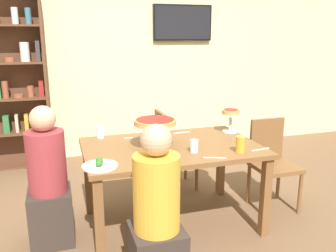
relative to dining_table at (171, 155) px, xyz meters
name	(u,v)px	position (x,y,z in m)	size (l,w,h in m)	color
ground_plane	(171,223)	(0.00, 0.00, -0.65)	(12.00, 12.00, 0.00)	brown
rear_partition	(123,54)	(0.00, 2.20, 0.75)	(8.00, 0.12, 2.80)	beige
dining_table	(171,155)	(0.00, 0.00, 0.00)	(1.50, 0.98, 0.74)	brown
bookshelf	(0,80)	(-1.57, 2.01, 0.48)	(1.10, 0.30, 2.21)	brown
television	(183,23)	(0.84, 2.11, 1.18)	(0.85, 0.05, 0.49)	black
diner_near_left	(157,223)	(-0.36, -0.79, -0.16)	(0.34, 0.34, 1.15)	#382D28
diner_head_west	(49,186)	(-1.03, 0.01, -0.16)	(0.34, 0.34, 1.15)	#382D28
chair_far_right	(170,146)	(0.23, 0.76, -0.16)	(0.40, 0.40, 0.87)	brown
chair_head_east	(271,159)	(1.05, 0.05, -0.16)	(0.40, 0.40, 0.87)	brown
deep_dish_pizza_stand	(155,124)	(-0.14, 0.01, 0.29)	(0.38, 0.38, 0.24)	silver
personal_pizza_stand	(231,116)	(0.68, 0.24, 0.26)	(0.20, 0.20, 0.23)	silver
salad_plate_near_diner	(151,161)	(-0.27, -0.35, 0.10)	(0.24, 0.24, 0.06)	white
salad_plate_far_diner	(100,165)	(-0.65, -0.33, 0.11)	(0.26, 0.26, 0.07)	white
beer_glass_amber_tall	(164,125)	(0.05, 0.40, 0.17)	(0.07, 0.07, 0.16)	gold
beer_glass_amber_short	(240,145)	(0.48, -0.34, 0.16)	(0.08, 0.08, 0.14)	gold
water_glass_clear_near	(100,132)	(-0.56, 0.42, 0.14)	(0.07, 0.07, 0.11)	white
water_glass_clear_far	(194,146)	(0.12, -0.22, 0.14)	(0.07, 0.07, 0.10)	white
cutlery_fork_near	(215,158)	(0.22, -0.40, 0.09)	(0.18, 0.02, 0.01)	silver
cutlery_knife_near	(134,138)	(-0.26, 0.33, 0.09)	(0.18, 0.02, 0.01)	silver
cutlery_fork_far	(260,149)	(0.67, -0.33, 0.09)	(0.18, 0.02, 0.01)	silver
cutlery_knife_far	(182,132)	(0.22, 0.36, 0.09)	(0.18, 0.02, 0.01)	silver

